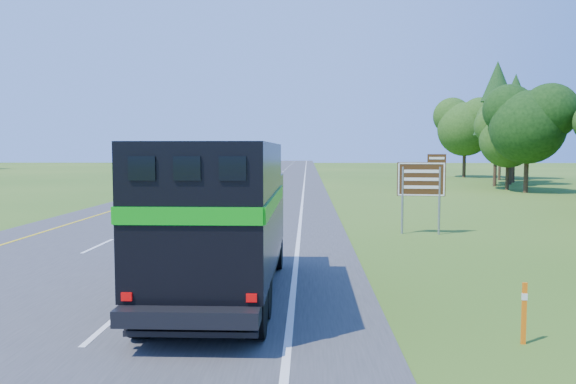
% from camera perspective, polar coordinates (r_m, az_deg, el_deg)
% --- Properties ---
extents(road, '(15.00, 260.00, 0.04)m').
position_cam_1_polar(road, '(59.51, -3.65, 0.86)').
color(road, '#38383A').
rests_on(road, ground).
extents(lane_markings, '(11.15, 260.00, 0.01)m').
position_cam_1_polar(lane_markings, '(59.51, -3.65, 0.89)').
color(lane_markings, yellow).
rests_on(lane_markings, road).
extents(horse_truck, '(2.67, 8.29, 3.66)m').
position_cam_1_polar(horse_truck, '(13.31, -6.76, -2.44)').
color(horse_truck, black).
rests_on(horse_truck, road).
extents(white_suv, '(3.08, 6.45, 1.78)m').
position_cam_1_polar(white_suv, '(43.43, -10.50, 0.74)').
color(white_suv, white).
rests_on(white_suv, road).
extents(far_car, '(2.05, 4.59, 1.53)m').
position_cam_1_polar(far_car, '(114.27, -2.55, 2.89)').
color(far_car, '#ACACB3').
rests_on(far_car, road).
extents(exit_sign, '(1.99, 0.29, 3.39)m').
position_cam_1_polar(exit_sign, '(24.24, 13.46, 0.96)').
color(exit_sign, gray).
rests_on(exit_sign, ground).
extents(delineator, '(0.09, 0.05, 1.14)m').
position_cam_1_polar(delineator, '(11.31, 22.86, -11.10)').
color(delineator, '#FF650D').
rests_on(delineator, ground).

